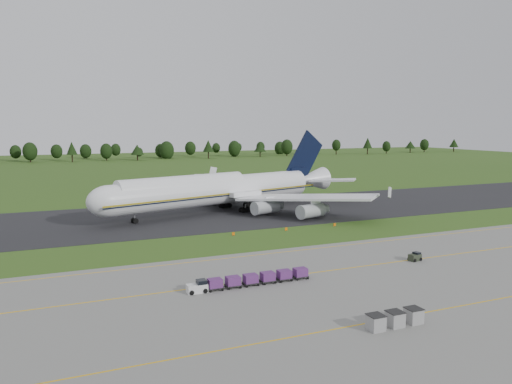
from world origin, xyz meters
name	(u,v)px	position (x,y,z in m)	size (l,w,h in m)	color
ground	(247,241)	(0.00, 0.00, 0.00)	(600.00, 600.00, 0.00)	#2E4E17
apron	(355,302)	(0.00, -34.00, 0.03)	(300.00, 52.00, 0.06)	slate
taxiway	(202,215)	(0.00, 28.00, 0.04)	(300.00, 40.00, 0.08)	black
apron_markings	(324,284)	(0.00, -26.98, 0.06)	(300.00, 30.20, 0.01)	gold
tree_line	(98,150)	(-4.36, 220.19, 6.22)	(525.18, 22.65, 11.82)	black
aircraft	(221,189)	(5.46, 30.28, 5.51)	(68.54, 64.32, 19.31)	white
baggage_train	(248,280)	(-9.36, -23.67, 0.85)	(16.69, 1.51, 1.46)	silver
utility_cart	(415,257)	(18.61, -22.58, 0.57)	(2.04, 1.41, 1.04)	#282E20
uld_row	(395,319)	(-0.41, -41.80, 0.87)	(6.43, 1.63, 1.61)	gray
edge_markers	(286,229)	(10.41, 5.10, 0.27)	(22.76, 0.30, 0.60)	orange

